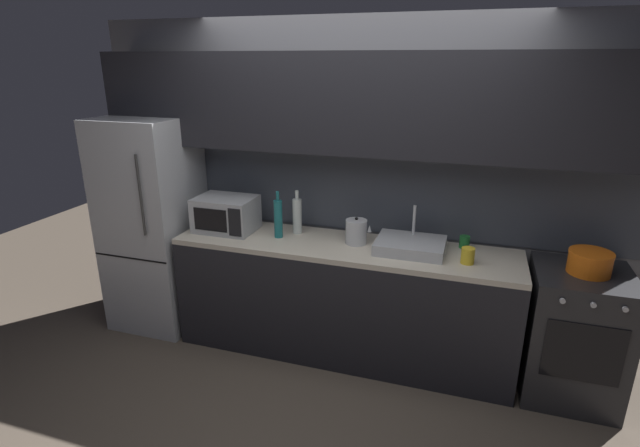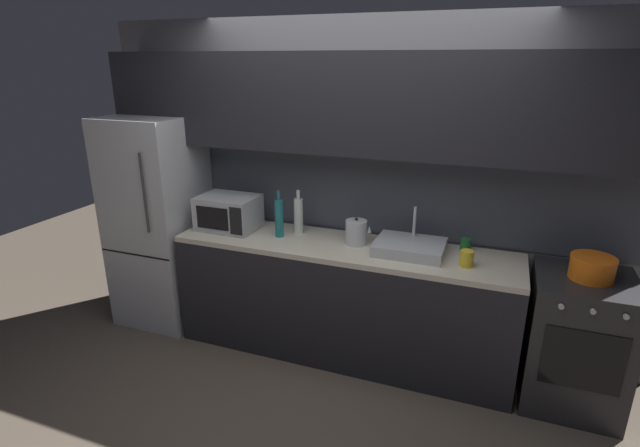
% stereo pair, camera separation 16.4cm
% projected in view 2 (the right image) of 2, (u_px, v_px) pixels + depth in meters
% --- Properties ---
extents(ground_plane, '(10.00, 10.00, 0.00)m').
position_uv_depth(ground_plane, '(296.00, 426.00, 3.04)').
color(ground_plane, '#4C4238').
extents(back_wall, '(4.28, 0.44, 2.50)m').
position_uv_depth(back_wall, '(357.00, 150.00, 3.60)').
color(back_wall, slate).
rests_on(back_wall, ground).
extents(counter_run, '(2.54, 0.60, 0.90)m').
position_uv_depth(counter_run, '(342.00, 299.00, 3.69)').
color(counter_run, black).
rests_on(counter_run, ground).
extents(refrigerator, '(0.68, 0.69, 1.77)m').
position_uv_depth(refrigerator, '(159.00, 221.00, 4.11)').
color(refrigerator, '#ADAFB5').
rests_on(refrigerator, ground).
extents(oven_range, '(0.60, 0.62, 0.90)m').
position_uv_depth(oven_range, '(575.00, 341.00, 3.15)').
color(oven_range, '#232326').
rests_on(oven_range, ground).
extents(microwave, '(0.46, 0.35, 0.27)m').
position_uv_depth(microwave, '(229.00, 213.00, 3.85)').
color(microwave, '#A8AAAF').
rests_on(microwave, counter_run).
extents(sink_basin, '(0.48, 0.38, 0.30)m').
position_uv_depth(sink_basin, '(410.00, 247.00, 3.40)').
color(sink_basin, '#ADAFB5').
rests_on(sink_basin, counter_run).
extents(kettle, '(0.19, 0.16, 0.21)m').
position_uv_depth(kettle, '(356.00, 232.00, 3.54)').
color(kettle, '#B7BABF').
rests_on(kettle, counter_run).
extents(wine_bottle_teal, '(0.06, 0.06, 0.36)m').
position_uv_depth(wine_bottle_teal, '(279.00, 218.00, 3.67)').
color(wine_bottle_teal, '#19666B').
rests_on(wine_bottle_teal, counter_run).
extents(wine_bottle_clear, '(0.07, 0.07, 0.34)m').
position_uv_depth(wine_bottle_clear, '(298.00, 215.00, 3.76)').
color(wine_bottle_clear, silver).
rests_on(wine_bottle_clear, counter_run).
extents(mug_green, '(0.07, 0.07, 0.09)m').
position_uv_depth(mug_green, '(465.00, 245.00, 3.43)').
color(mug_green, '#1E6B2D').
rests_on(mug_green, counter_run).
extents(mug_yellow, '(0.09, 0.09, 0.11)m').
position_uv_depth(mug_yellow, '(467.00, 258.00, 3.17)').
color(mug_yellow, gold).
rests_on(mug_yellow, counter_run).
extents(cooking_pot, '(0.26, 0.26, 0.15)m').
position_uv_depth(cooking_pot, '(592.00, 268.00, 2.98)').
color(cooking_pot, orange).
rests_on(cooking_pot, oven_range).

